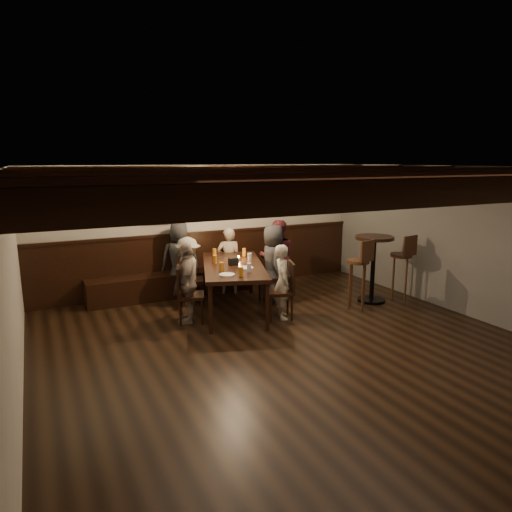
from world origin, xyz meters
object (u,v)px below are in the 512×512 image
chair_right_far (281,301)px  bar_stool_right (400,276)px  person_bench_centre (229,261)px  person_bench_right (277,257)px  chair_left_near (190,289)px  chair_left_far (190,305)px  person_left_far (187,283)px  bar_stool_left (357,283)px  person_right_near (273,263)px  high_top_table (373,259)px  person_bench_left (180,260)px  chair_right_near (272,285)px  person_left_near (188,271)px  dining_table (233,268)px  person_right_far (283,282)px

chair_right_far → bar_stool_right: 2.40m
person_bench_centre → person_bench_right: bearing=170.5°
chair_left_near → chair_left_far: 0.90m
person_left_far → bar_stool_left: (2.79, -0.64, -0.18)m
person_right_near → high_top_table: 1.77m
high_top_table → bar_stool_right: bearing=-17.4°
person_bench_right → person_left_far: person_bench_right is taller
chair_left_far → person_bench_right: (1.97, 0.76, 0.43)m
person_bench_left → person_left_far: bearing=96.3°
chair_right_near → person_bench_right: bearing=-21.8°
chair_left_near → chair_right_near: 1.44m
person_left_near → bar_stool_right: 3.78m
dining_table → bar_stool_right: bearing=4.0°
chair_left_far → person_bench_centre: bearing=154.4°
person_bench_left → person_left_far: person_bench_left is taller
chair_left_far → person_right_far: bearing=90.0°
person_left_far → chair_right_near: bearing=121.5°
dining_table → bar_stool_left: (1.93, -0.82, -0.29)m
person_bench_left → dining_table: bearing=135.0°
person_right_near → chair_right_far: bearing=178.0°
chair_right_far → person_right_far: size_ratio=0.76×
person_left_near → bar_stool_left: size_ratio=0.99×
chair_left_far → person_bench_right: 2.15m
bar_stool_left → high_top_table: bearing=9.2°
dining_table → person_bench_right: size_ratio=1.65×
high_top_table → chair_left_far: bearing=172.6°
chair_right_far → person_bench_right: (0.61, 1.22, 0.42)m
person_bench_left → person_bench_centre: person_bench_left is taller
chair_right_far → bar_stool_left: size_ratio=0.76×
person_right_far → chair_right_near: bearing=1.9°
dining_table → chair_right_far: bearing=-32.0°
person_bench_centre → person_bench_right: (0.80, -0.43, 0.08)m
chair_right_far → chair_right_near: bearing=-0.0°
chair_right_near → person_left_far: (-1.68, -0.38, 0.35)m
chair_right_near → bar_stool_right: bar_stool_right is taller
chair_right_far → person_bench_right: 1.43m
bar_stool_left → person_left_far: bearing=153.8°
person_bench_centre → bar_stool_right: 3.14m
bar_stool_left → person_right_near: bearing=123.6°
person_bench_centre → person_right_far: size_ratio=1.05×
chair_right_near → person_right_near: size_ratio=0.68×
person_bench_left → person_left_far: (-0.29, -1.33, -0.07)m
person_left_near → person_right_far: bearing=59.0°
chair_left_near → person_left_near: (-0.03, 0.01, 0.32)m
dining_table → chair_left_far: size_ratio=2.61×
chair_right_near → person_right_near: person_right_near is taller
dining_table → person_left_near: 0.88m
chair_right_far → high_top_table: 1.96m
chair_right_near → person_right_near: bearing=-90.0°
chair_right_far → high_top_table: size_ratio=0.77×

